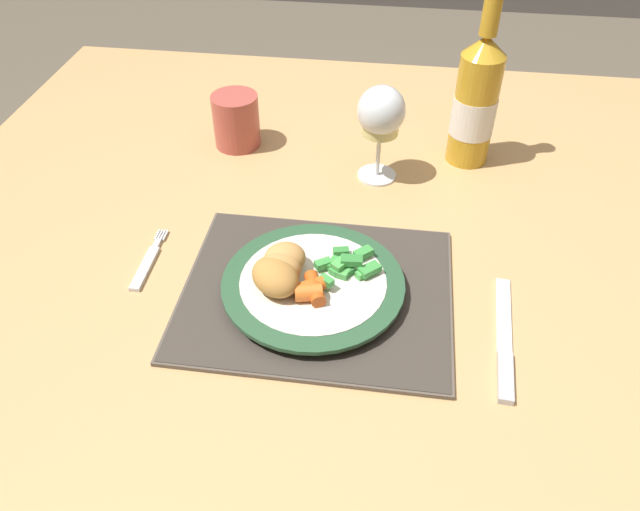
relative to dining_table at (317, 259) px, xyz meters
The scene contains 12 objects.
ground_plane 0.66m from the dining_table, ahead, with size 6.00×6.00×0.00m, color brown.
dining_table is the anchor object (origin of this frame).
placemat 0.18m from the dining_table, 82.07° to the right, with size 0.34×0.29×0.01m.
dinner_plate 0.19m from the dining_table, 83.71° to the right, with size 0.23×0.23×0.02m.
breaded_croquettes 0.21m from the dining_table, 98.34° to the right, with size 0.08×0.12×0.04m.
green_beans_pile 0.19m from the dining_table, 67.40° to the right, with size 0.09×0.09×0.02m.
glazed_carrots 0.22m from the dining_table, 83.93° to the right, with size 0.04×0.05×0.02m.
fork 0.27m from the dining_table, 147.64° to the right, with size 0.02×0.12×0.01m.
table_knife 0.35m from the dining_table, 40.80° to the right, with size 0.03×0.20×0.01m.
wine_glass 0.24m from the dining_table, 56.65° to the left, with size 0.07×0.07×0.16m.
bottle 0.35m from the dining_table, 40.99° to the left, with size 0.07×0.07×0.29m.
drinking_cup 0.28m from the dining_table, 131.12° to the left, with size 0.08×0.08×0.09m.
Camera 1 is at (0.10, -0.72, 1.31)m, focal length 35.00 mm.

